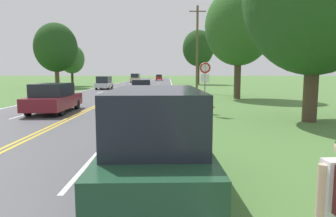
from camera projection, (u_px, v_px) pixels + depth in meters
name	position (u px, v px, depth m)	size (l,w,h in m)	color
fire_hydrant	(210.00, 107.00, 16.25)	(0.46, 0.30, 0.82)	gold
traffic_sign	(204.00, 75.00, 15.75)	(0.60, 0.10, 2.80)	gray
utility_pole_midground	(196.00, 49.00, 32.33)	(1.80, 0.24, 9.33)	brown
tree_behind_sign	(55.00, 48.00, 43.41)	(6.14, 6.14, 9.38)	brown
tree_mid_treeline	(238.00, 27.00, 25.18)	(5.70, 5.70, 9.38)	#473828
tree_right_cluster	(198.00, 48.00, 55.70)	(5.80, 5.80, 10.07)	#473828
tree_far_back	(71.00, 59.00, 49.06)	(4.14, 4.14, 6.84)	#473828
car_dark_green_van_approaching	(156.00, 138.00, 5.76)	(1.93, 4.71, 1.96)	black
car_maroon_sedan_mid_near	(53.00, 98.00, 16.84)	(2.03, 4.83, 1.65)	black
car_black_sedan_mid_far	(141.00, 88.00, 27.94)	(2.04, 4.62, 1.59)	black
car_silver_van_receding	(103.00, 83.00, 40.51)	(1.80, 4.29, 1.74)	black
car_champagne_suv_distant	(135.00, 78.00, 65.07)	(1.91, 4.39, 2.01)	black
car_red_van_horizon	(158.00, 77.00, 83.67)	(1.81, 4.82, 1.67)	black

